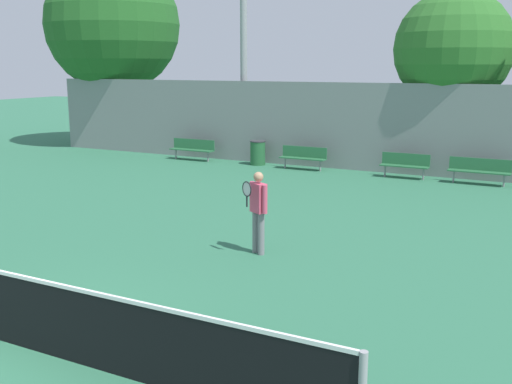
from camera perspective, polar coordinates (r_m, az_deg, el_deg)
ground_plane at (r=9.38m, az=-22.89°, el=-12.93°), size 100.00×100.00×0.00m
tennis_net at (r=9.17m, az=-23.16°, el=-9.88°), size 10.48×0.09×1.05m
tennis_player at (r=12.14m, az=0.20°, el=-1.53°), size 0.52×0.50×1.71m
bench_courtside_near at (r=22.27m, az=4.54°, el=3.48°), size 1.76×0.40×0.84m
bench_courtside_far at (r=24.57m, az=-6.05°, el=4.25°), size 1.95×0.40×0.84m
bench_adjacent_court at (r=20.71m, az=20.51°, el=2.10°), size 1.94×0.40×0.84m
bench_by_gate at (r=21.12m, az=14.00°, el=2.68°), size 1.64×0.40×0.84m
light_pole_near_left at (r=24.65m, az=-1.20°, el=16.92°), size 0.90×0.60×10.41m
trash_bin at (r=23.23m, az=0.17°, el=3.76°), size 0.61×0.61×0.94m
back_fence at (r=22.21m, az=9.64°, el=6.13°), size 28.13×0.06×3.19m
tree_green_tall at (r=29.98m, az=-13.48°, el=15.20°), size 6.28×6.28×8.80m
tree_green_broad at (r=23.00m, az=18.27°, el=12.77°), size 4.19×4.19×6.46m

